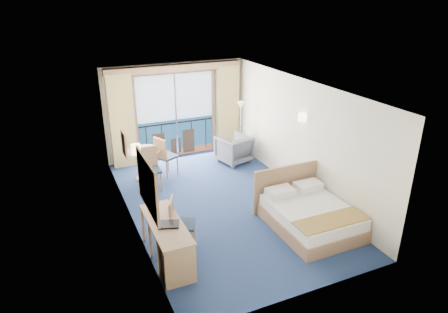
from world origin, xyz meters
TOP-DOWN VIEW (x-y plane):
  - floor at (0.00, 0.00)m, footprint 6.50×6.50m
  - room_walls at (0.00, 0.00)m, footprint 4.04×6.54m
  - balcony_door at (-0.01, 3.22)m, footprint 2.36×0.03m
  - curtain_left at (-1.55, 3.07)m, footprint 0.65×0.22m
  - curtain_right at (1.55, 3.07)m, footprint 0.65×0.22m
  - pelmet at (0.00, 3.10)m, footprint 3.80×0.25m
  - mirror at (-1.97, -1.50)m, footprint 0.05×1.25m
  - wall_print at (-1.97, 0.45)m, footprint 0.04×0.42m
  - sconce_left at (-1.94, -0.60)m, footprint 0.18×0.18m
  - sconce_right at (1.94, -0.15)m, footprint 0.18×0.18m
  - bed at (1.24, -1.63)m, footprint 1.61×1.92m
  - nightstand at (1.79, -0.20)m, footprint 0.38×0.36m
  - phone at (1.78, -0.21)m, footprint 0.18×0.15m
  - armchair at (1.30, 2.08)m, footprint 1.01×1.03m
  - floor_lamp at (1.62, 2.33)m, footprint 0.23×0.23m
  - desk at (-1.71, -1.93)m, footprint 0.56×1.62m
  - desk_chair at (-1.39, -1.21)m, footprint 0.58×0.58m
  - folder at (-1.68, -1.59)m, footprint 0.42×0.37m
  - desk_lamp at (-1.78, -0.95)m, footprint 0.12×0.12m
  - round_table at (-1.26, 2.01)m, footprint 0.87×0.87m
  - table_chair_a at (-0.75, 1.98)m, footprint 0.62×0.61m
  - table_chair_b at (-1.26, 1.43)m, footprint 0.46×0.47m

SIDE VIEW (x-z plane):
  - floor at x=0.00m, z-range 0.00..0.00m
  - nightstand at x=1.79m, z-range 0.00..0.50m
  - bed at x=1.24m, z-range -0.22..0.79m
  - armchair at x=1.30m, z-range 0.00..0.77m
  - desk at x=-1.71m, z-range 0.04..0.80m
  - phone at x=1.78m, z-range 0.50..0.57m
  - desk_chair at x=-1.39m, z-range 0.06..1.07m
  - table_chair_b at x=-1.26m, z-range 0.07..1.12m
  - round_table at x=-1.26m, z-range 0.20..0.98m
  - table_chair_a at x=-0.75m, z-range 0.07..1.13m
  - folder at x=-1.68m, z-range 0.76..0.79m
  - desk_lamp at x=-1.78m, z-range 0.87..1.33m
  - balcony_door at x=-0.01m, z-range -0.12..2.40m
  - floor_lamp at x=1.62m, z-range 0.43..2.08m
  - curtain_left at x=-1.55m, z-range 0.00..2.55m
  - curtain_right at x=1.55m, z-range 0.00..2.55m
  - mirror at x=-1.97m, z-range 1.08..2.03m
  - wall_print at x=-1.97m, z-range 1.34..1.86m
  - room_walls at x=0.00m, z-range 0.42..3.14m
  - sconce_left at x=-1.94m, z-range 1.76..1.94m
  - sconce_right at x=1.94m, z-range 1.76..1.94m
  - pelmet at x=0.00m, z-range 2.49..2.67m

